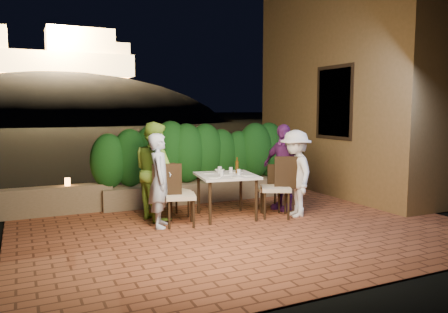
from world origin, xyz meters
TOP-DOWN VIEW (x-y plane):
  - ground at (0.00, 0.00)m, footprint 400.00×400.00m
  - terrace_floor at (0.00, 0.50)m, footprint 7.00×6.00m
  - building_wall at (3.60, 2.00)m, footprint 1.60×5.00m
  - window_pane at (2.82, 1.50)m, footprint 0.08×1.00m
  - window_frame at (2.81, 1.50)m, footprint 0.06×1.15m
  - planter at (0.20, 2.30)m, footprint 4.20×0.55m
  - hedge at (0.20, 2.30)m, footprint 4.00×0.70m
  - parapet at (-2.80, 2.30)m, footprint 2.20×0.30m
  - hill at (2.00, 60.00)m, footprint 52.00×40.00m
  - fortress at (2.00, 60.00)m, footprint 26.00×8.00m
  - dining_table at (-0.02, 0.83)m, footprint 1.09×1.09m
  - plate_nw at (-0.34, 0.62)m, footprint 0.22×0.22m
  - plate_sw at (-0.25, 1.09)m, footprint 0.22×0.22m
  - plate_ne at (0.26, 0.58)m, footprint 0.21×0.21m
  - plate_se at (0.26, 1.00)m, footprint 0.24×0.24m
  - plate_centre at (-0.02, 0.82)m, footprint 0.23×0.23m
  - plate_front at (0.02, 0.47)m, footprint 0.21×0.21m
  - glass_nw at (-0.15, 0.73)m, footprint 0.06×0.06m
  - glass_sw at (-0.06, 1.02)m, footprint 0.07×0.07m
  - glass_ne at (0.15, 0.69)m, footprint 0.06×0.06m
  - glass_se at (0.12, 0.94)m, footprint 0.06×0.06m
  - beer_bottle at (0.20, 0.87)m, footprint 0.05×0.05m
  - bowl at (-0.00, 1.15)m, footprint 0.23×0.23m
  - chair_left_front at (-0.91, 0.66)m, footprint 0.57×0.57m
  - chair_left_back at (-0.84, 1.23)m, footprint 0.55×0.55m
  - chair_right_front at (0.76, 0.49)m, footprint 0.65×0.65m
  - chair_right_back at (0.87, 0.92)m, footprint 0.51×0.51m
  - diner_blue at (-1.23, 0.73)m, footprint 0.52×0.63m
  - diner_green at (-1.15, 1.25)m, footprint 0.78×0.92m
  - diner_white at (1.11, 0.41)m, footprint 0.77×1.08m
  - diner_purple at (1.19, 0.93)m, footprint 0.62×1.00m
  - parapet_lamp at (-2.47, 2.30)m, footprint 0.10×0.10m

SIDE VIEW (x-z plane):
  - hill at x=2.00m, z-range -15.00..7.00m
  - terrace_floor at x=0.00m, z-range -0.15..0.00m
  - ground at x=0.00m, z-range -0.02..-0.02m
  - planter at x=0.20m, z-range 0.00..0.40m
  - parapet at x=-2.80m, z-range 0.00..0.50m
  - dining_table at x=-0.02m, z-range 0.00..0.75m
  - chair_right_back at x=0.87m, z-range 0.00..0.87m
  - chair_left_back at x=-0.84m, z-range 0.00..0.95m
  - chair_left_front at x=-0.91m, z-range 0.00..1.00m
  - chair_right_front at x=0.76m, z-range 0.00..1.06m
  - parapet_lamp at x=-2.47m, z-range 0.50..0.64m
  - diner_blue at x=-1.23m, z-range 0.00..1.49m
  - diner_white at x=1.11m, z-range 0.00..1.51m
  - plate_ne at x=0.26m, z-range 0.75..0.76m
  - plate_front at x=0.02m, z-range 0.75..0.76m
  - plate_sw at x=-0.25m, z-range 0.75..0.76m
  - plate_nw at x=-0.34m, z-range 0.75..0.76m
  - plate_centre at x=-0.02m, z-range 0.75..0.76m
  - plate_se at x=0.26m, z-range 0.75..0.76m
  - bowl at x=0.00m, z-range 0.75..0.79m
  - diner_purple at x=1.19m, z-range 0.00..1.59m
  - glass_ne at x=0.15m, z-range 0.75..0.85m
  - glass_nw at x=-0.15m, z-range 0.75..0.86m
  - glass_se at x=0.12m, z-range 0.75..0.86m
  - glass_sw at x=-0.06m, z-range 0.75..0.87m
  - diner_green at x=-1.15m, z-range 0.00..1.66m
  - beer_bottle at x=0.20m, z-range 0.75..1.03m
  - hedge at x=0.20m, z-range 0.40..1.50m
  - window_pane at x=2.82m, z-range 1.30..2.70m
  - window_frame at x=2.81m, z-range 1.23..2.77m
  - building_wall at x=3.60m, z-range 0.00..5.00m
  - fortress at x=2.00m, z-range 6.50..14.50m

